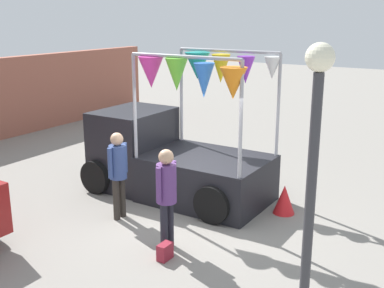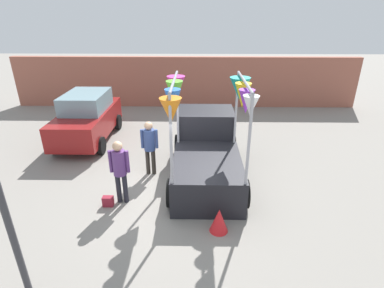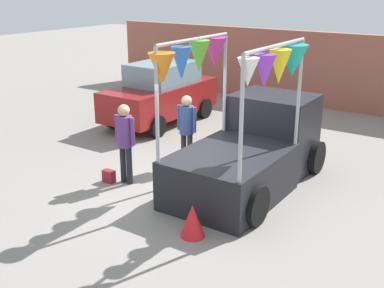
# 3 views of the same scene
# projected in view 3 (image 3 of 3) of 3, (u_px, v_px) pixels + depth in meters

# --- Properties ---
(ground_plane) EXTENTS (60.00, 60.00, 0.00)m
(ground_plane) POSITION_uv_depth(u_px,v_px,m) (187.00, 191.00, 10.26)
(ground_plane) COLOR gray
(vendor_truck) EXTENTS (2.39, 4.04, 3.21)m
(vendor_truck) POSITION_uv_depth(u_px,v_px,m) (253.00, 143.00, 10.39)
(vendor_truck) COLOR black
(vendor_truck) RESTS_ON ground
(parked_car) EXTENTS (1.88, 4.00, 1.88)m
(parked_car) POSITION_uv_depth(u_px,v_px,m) (161.00, 93.00, 14.92)
(parked_car) COLOR maroon
(parked_car) RESTS_ON ground
(person_customer) EXTENTS (0.53, 0.34, 1.78)m
(person_customer) POSITION_uv_depth(u_px,v_px,m) (125.00, 136.00, 10.33)
(person_customer) COLOR black
(person_customer) RESTS_ON ground
(person_vendor) EXTENTS (0.53, 0.34, 1.75)m
(person_vendor) POSITION_uv_depth(u_px,v_px,m) (187.00, 124.00, 11.26)
(person_vendor) COLOR #2D2823
(person_vendor) RESTS_ON ground
(handbag) EXTENTS (0.28, 0.16, 0.28)m
(handbag) POSITION_uv_depth(u_px,v_px,m) (109.00, 176.00, 10.66)
(handbag) COLOR maroon
(handbag) RESTS_ON ground
(brick_boundary_wall) EXTENTS (18.00, 0.36, 2.60)m
(brick_boundary_wall) POSITION_uv_depth(u_px,v_px,m) (328.00, 71.00, 16.61)
(brick_boundary_wall) COLOR #9E5947
(brick_boundary_wall) RESTS_ON ground
(folded_kite_bundle_crimson) EXTENTS (0.50, 0.50, 0.60)m
(folded_kite_bundle_crimson) POSITION_uv_depth(u_px,v_px,m) (193.00, 221.00, 8.36)
(folded_kite_bundle_crimson) COLOR red
(folded_kite_bundle_crimson) RESTS_ON ground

